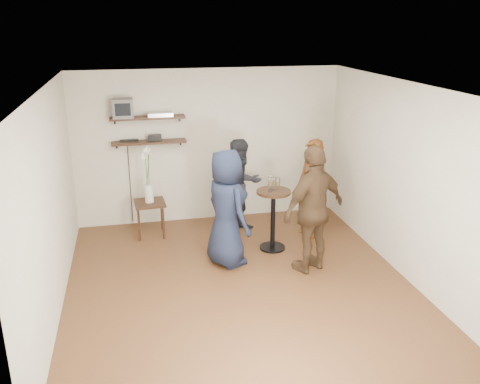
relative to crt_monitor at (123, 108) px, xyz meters
name	(u,v)px	position (x,y,z in m)	size (l,w,h in m)	color
room	(240,193)	(1.38, -2.38, -0.72)	(4.58, 5.08, 2.68)	#462416
shelf_upper	(148,118)	(0.38, 0.00, -0.17)	(1.20, 0.25, 0.04)	black
shelf_lower	(149,142)	(0.38, 0.00, -0.57)	(1.20, 0.25, 0.04)	black
crt_monitor	(123,108)	(0.00, 0.00, 0.00)	(0.32, 0.30, 0.30)	#59595B
dvd_deck	(160,114)	(0.58, 0.00, -0.12)	(0.40, 0.24, 0.06)	silver
radio	(155,138)	(0.47, 0.00, -0.50)	(0.22, 0.10, 0.10)	black
power_strip	(129,140)	(0.06, 0.05, -0.54)	(0.30, 0.05, 0.03)	black
side_table	(150,207)	(0.32, -0.44, -1.54)	(0.51, 0.51, 0.57)	black
vase_lilies	(148,184)	(0.31, -0.44, -1.14)	(0.19, 0.20, 0.96)	silver
drinks_table	(273,212)	(2.11, -1.35, -1.42)	(0.51, 0.51, 0.94)	black
wine_glass_fl	(270,182)	(2.05, -1.38, -0.94)	(0.07, 0.07, 0.21)	silver
wine_glass_fr	(278,182)	(2.16, -1.39, -0.94)	(0.07, 0.07, 0.20)	silver
wine_glass_bl	(270,180)	(2.08, -1.29, -0.93)	(0.07, 0.07, 0.22)	silver
wine_glass_br	(274,182)	(2.13, -1.33, -0.95)	(0.07, 0.07, 0.20)	silver
person_plaid	(312,188)	(2.86, -0.97, -1.22)	(0.58, 0.38, 1.59)	#A51214
person_dark	(241,186)	(1.79, -0.57, -1.24)	(0.76, 0.59, 1.56)	black
person_navy	(227,208)	(1.34, -1.69, -1.17)	(0.82, 0.54, 1.69)	#161C31
person_brown	(314,209)	(2.46, -2.12, -1.12)	(1.05, 0.44, 1.79)	#412D1C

